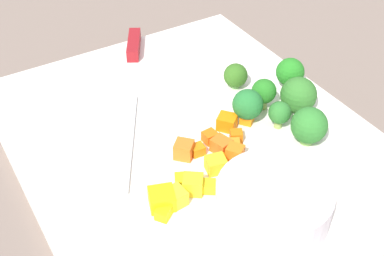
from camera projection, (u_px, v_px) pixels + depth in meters
name	position (u px, v px, depth m)	size (l,w,h in m)	color
ground_plane	(192.00, 143.00, 0.57)	(4.00, 4.00, 0.00)	#756559
cutting_board	(192.00, 139.00, 0.56)	(0.44, 0.36, 0.01)	white
prep_bowl	(270.00, 206.00, 0.45)	(0.10, 0.10, 0.04)	silver
chef_knife	(131.00, 76.00, 0.64)	(0.27, 0.16, 0.02)	silver
carrot_dice_0	(232.00, 146.00, 0.53)	(0.02, 0.01, 0.01)	orange
carrot_dice_1	(235.00, 153.00, 0.52)	(0.02, 0.02, 0.02)	orange
carrot_dice_2	(227.00, 122.00, 0.56)	(0.02, 0.02, 0.02)	orange
carrot_dice_3	(184.00, 150.00, 0.53)	(0.02, 0.02, 0.02)	orange
carrot_dice_4	(198.00, 150.00, 0.53)	(0.01, 0.01, 0.01)	orange
carrot_dice_5	(247.00, 118.00, 0.57)	(0.01, 0.02, 0.01)	orange
carrot_dice_6	(210.00, 137.00, 0.55)	(0.01, 0.01, 0.01)	orange
carrot_dice_7	(218.00, 161.00, 0.52)	(0.01, 0.01, 0.01)	orange
carrot_dice_8	(221.00, 146.00, 0.53)	(0.02, 0.02, 0.02)	orange
carrot_dice_9	(236.00, 136.00, 0.55)	(0.01, 0.01, 0.01)	orange
pepper_dice_0	(163.00, 213.00, 0.47)	(0.01, 0.01, 0.01)	yellow
pepper_dice_1	(193.00, 185.00, 0.49)	(0.02, 0.02, 0.02)	yellow
pepper_dice_2	(182.00, 181.00, 0.50)	(0.01, 0.01, 0.01)	yellow
pepper_dice_3	(162.00, 199.00, 0.48)	(0.02, 0.02, 0.02)	yellow
pepper_dice_4	(176.00, 197.00, 0.48)	(0.02, 0.02, 0.02)	yellow
pepper_dice_5	(216.00, 164.00, 0.51)	(0.02, 0.02, 0.02)	yellow
pepper_dice_6	(209.00, 186.00, 0.49)	(0.01, 0.01, 0.01)	yellow
broccoli_floret_0	(280.00, 113.00, 0.56)	(0.03, 0.03, 0.03)	#94AB54
broccoli_floret_1	(264.00, 92.00, 0.58)	(0.03, 0.03, 0.04)	#90B359
broccoli_floret_2	(290.00, 73.00, 0.61)	(0.03, 0.03, 0.04)	#91B257
broccoli_floret_3	(236.00, 76.00, 0.62)	(0.03, 0.03, 0.03)	#80C16B
broccoli_floret_4	(248.00, 105.00, 0.56)	(0.03, 0.03, 0.04)	#88B669
broccoli_floret_5	(298.00, 95.00, 0.58)	(0.04, 0.04, 0.04)	#90BC6B
broccoli_floret_6	(309.00, 126.00, 0.53)	(0.04, 0.04, 0.04)	#80B257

